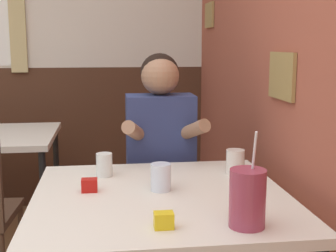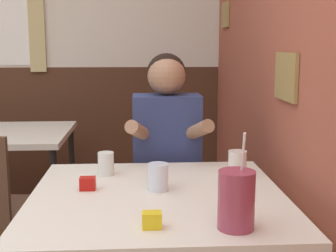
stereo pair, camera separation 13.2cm
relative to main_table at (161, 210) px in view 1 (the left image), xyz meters
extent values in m
cube|color=#9E4C38|center=(0.60, 0.80, 0.69)|extent=(0.06, 4.46, 2.70)
cube|color=olive|center=(0.56, 1.72, 0.82)|extent=(0.02, 0.23, 0.18)
cube|color=olive|center=(0.56, 0.27, 0.48)|extent=(0.02, 0.27, 0.20)
cube|color=#472819|center=(-0.62, 2.06, -0.11)|extent=(5.37, 0.06, 1.10)
cube|color=tan|center=(-0.84, 2.01, 0.89)|extent=(0.12, 0.02, 0.97)
cube|color=beige|center=(0.00, 0.00, 0.04)|extent=(0.95, 0.94, 0.04)
cylinder|color=black|center=(-0.44, 0.43, -0.32)|extent=(0.04, 0.04, 0.69)
cylinder|color=black|center=(0.44, 0.43, -0.32)|extent=(0.04, 0.04, 0.69)
cylinder|color=black|center=(-0.56, 0.97, -0.32)|extent=(0.04, 0.04, 0.69)
cylinder|color=black|center=(-0.56, 1.68, -0.32)|extent=(0.04, 0.04, 0.69)
cylinder|color=#4C3323|center=(-0.67, 0.81, -0.45)|extent=(0.03, 0.03, 0.43)
cube|color=navy|center=(0.07, 0.64, -0.43)|extent=(0.31, 0.20, 0.46)
cube|color=navy|center=(0.07, 0.64, 0.08)|extent=(0.34, 0.20, 0.56)
sphere|color=black|center=(0.07, 0.66, 0.47)|extent=(0.19, 0.19, 0.19)
sphere|color=#9E7051|center=(0.07, 0.64, 0.46)|extent=(0.19, 0.19, 0.19)
cylinder|color=#9E7051|center=(-0.06, 0.50, 0.21)|extent=(0.14, 0.27, 0.15)
cylinder|color=#9E7051|center=(0.21, 0.50, 0.21)|extent=(0.14, 0.27, 0.15)
cylinder|color=#99384C|center=(0.22, -0.34, 0.15)|extent=(0.11, 0.11, 0.18)
cylinder|color=white|center=(0.24, -0.34, 0.29)|extent=(0.01, 0.04, 0.14)
cylinder|color=silver|center=(0.00, 0.05, 0.11)|extent=(0.08, 0.08, 0.10)
cylinder|color=silver|center=(-0.21, 0.28, 0.11)|extent=(0.07, 0.07, 0.10)
cylinder|color=silver|center=(0.35, 0.24, 0.11)|extent=(0.08, 0.08, 0.10)
cube|color=#B7140F|center=(-0.27, 0.07, 0.09)|extent=(0.06, 0.04, 0.05)
cube|color=yellow|center=(-0.03, -0.32, 0.09)|extent=(0.06, 0.04, 0.05)
camera|label=1|loc=(-0.20, -1.66, 0.62)|focal=50.00mm
camera|label=2|loc=(-0.07, -1.68, 0.62)|focal=50.00mm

